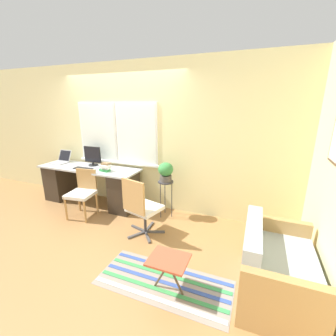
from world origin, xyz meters
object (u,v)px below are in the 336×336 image
laptop (61,160)px  folding_stool (169,262)px  monitor (92,156)px  couch_loveseat (275,270)px  mouse (95,170)px  desk_chair_wooden (82,191)px  office_chair_swivel (141,207)px  keyboard (83,169)px  book_stack (105,167)px  potted_plant (166,171)px  plant_stand (166,185)px

laptop → folding_stool: size_ratio=0.86×
monitor → folding_stool: bearing=-35.6°
couch_loveseat → mouse: bearing=72.6°
desk_chair_wooden → couch_loveseat: desk_chair_wooden is taller
folding_stool → desk_chair_wooden: bearing=153.5°
office_chair_swivel → couch_loveseat: 1.88m
keyboard → desk_chair_wooden: size_ratio=0.47×
laptop → keyboard: 0.79m
book_stack → monitor: bearing=153.6°
keyboard → desk_chair_wooden: (0.24, -0.33, -0.31)m
keyboard → book_stack: bearing=5.7°
book_stack → folding_stool: book_stack is taller
mouse → couch_loveseat: mouse is taller
monitor → potted_plant: bearing=-3.2°
book_stack → office_chair_swivel: (1.04, -0.57, -0.36)m
office_chair_swivel → folding_stool: (0.78, -0.84, -0.11)m
keyboard → folding_stool: size_ratio=0.94×
office_chair_swivel → book_stack: bearing=-13.6°
mouse → desk_chair_wooden: bearing=-93.6°
plant_stand → folding_stool: (0.68, -1.56, -0.22)m
keyboard → plant_stand: keyboard is taller
mouse → potted_plant: 1.38m
monitor → couch_loveseat: 3.63m
book_stack → couch_loveseat: size_ratio=0.18×
desk_chair_wooden → folding_stool: desk_chair_wooden is taller
laptop → potted_plant: laptop is taller
book_stack → potted_plant: potted_plant is taller
book_stack → couch_loveseat: (2.87, -1.00, -0.56)m
keyboard → desk_chair_wooden: bearing=-53.6°
mouse → office_chair_swivel: bearing=-22.7°
book_stack → desk_chair_wooden: 0.59m
monitor → keyboard: size_ratio=1.00×
monitor → couch_loveseat: size_ratio=0.34×
desk_chair_wooden → couch_loveseat: bearing=-18.9°
keyboard → folding_stool: 2.71m
office_chair_swivel → folding_stool: 1.15m
couch_loveseat → book_stack: bearing=70.7°
keyboard → mouse: mouse is taller
laptop → book_stack: size_ratio=1.74×
mouse → desk_chair_wooden: desk_chair_wooden is taller
laptop → couch_loveseat: bearing=-15.8°
mouse → folding_stool: 2.50m
desk_chair_wooden → potted_plant: 1.53m
laptop → couch_loveseat: 4.31m
office_chair_swivel → potted_plant: (0.10, 0.71, 0.37)m
desk_chair_wooden → plant_stand: desk_chair_wooden is taller
keyboard → mouse: bearing=2.6°
potted_plant → folding_stool: potted_plant is taller
keyboard → office_chair_swivel: office_chair_swivel is taller
couch_loveseat → folding_stool: couch_loveseat is taller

